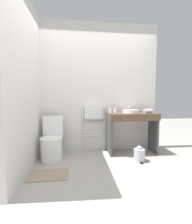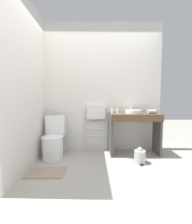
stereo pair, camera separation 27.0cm
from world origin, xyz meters
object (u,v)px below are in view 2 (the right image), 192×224
object	(u,v)px
toilet	(54,140)
hair_dryer	(152,111)
towel_radiator	(96,118)
sink_basin	(133,111)
trash_bin	(140,156)
cup_near_wall	(113,111)
cup_near_edge	(118,111)

from	to	relation	value
toilet	hair_dryer	bearing A→B (deg)	3.31
towel_radiator	sink_basin	bearing A→B (deg)	-12.30
sink_basin	hair_dryer	distance (m)	0.36
towel_radiator	hair_dryer	bearing A→B (deg)	-10.91
sink_basin	trash_bin	size ratio (longest dim) A/B	1.17
toilet	sink_basin	distance (m)	1.67
towel_radiator	trash_bin	size ratio (longest dim) A/B	3.46
cup_near_wall	cup_near_edge	size ratio (longest dim) A/B	0.96
cup_near_edge	trash_bin	distance (m)	0.99
towel_radiator	cup_near_wall	world-z (taller)	towel_radiator
towel_radiator	sink_basin	distance (m)	0.78
sink_basin	trash_bin	distance (m)	0.88
toilet	trash_bin	size ratio (longest dim) A/B	2.81
toilet	cup_near_edge	bearing A→B (deg)	11.68
toilet	towel_radiator	world-z (taller)	towel_radiator
sink_basin	cup_near_wall	xyz separation A→B (m)	(-0.40, 0.13, 0.01)
cup_near_wall	hair_dryer	bearing A→B (deg)	-13.13
sink_basin	hair_dryer	size ratio (longest dim) A/B	1.64
sink_basin	cup_near_edge	xyz separation A→B (m)	(-0.30, 0.10, 0.01)
hair_dryer	trash_bin	world-z (taller)	hair_dryer
toilet	towel_radiator	size ratio (longest dim) A/B	0.81
cup_near_wall	cup_near_edge	world-z (taller)	cup_near_edge
towel_radiator	trash_bin	world-z (taller)	towel_radiator
sink_basin	toilet	bearing A→B (deg)	-174.13
towel_radiator	trash_bin	bearing A→B (deg)	-39.79
toilet	trash_bin	bearing A→B (deg)	-10.96
toilet	towel_radiator	distance (m)	0.96
towel_radiator	cup_near_edge	world-z (taller)	towel_radiator
cup_near_edge	hair_dryer	xyz separation A→B (m)	(0.66, -0.15, -0.01)
toilet	sink_basin	bearing A→B (deg)	5.87
cup_near_wall	hair_dryer	xyz separation A→B (m)	(0.76, -0.18, -0.00)
toilet	trash_bin	distance (m)	1.61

